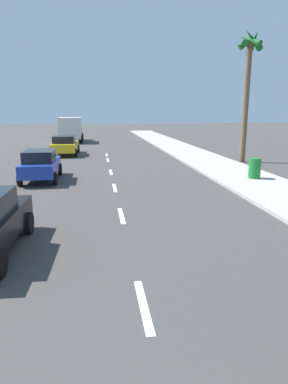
{
  "coord_description": "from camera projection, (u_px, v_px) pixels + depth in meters",
  "views": [
    {
      "loc": [
        -0.76,
        2.38,
        3.5
      ],
      "look_at": [
        0.62,
        12.2,
        1.1
      ],
      "focal_mm": 31.36,
      "sensor_mm": 36.0,
      "label": 1
    }
  ],
  "objects": [
    {
      "name": "trash_bin_far",
      "position": [
        255.0,
        168.0,
        17.11
      ],
      "size": [
        0.6,
        0.6,
        1.02
      ],
      "primitive_type": "cylinder",
      "color": "#19722D",
      "rests_on": "sidewalk_strip"
    },
    {
      "name": "lane_stripe_5",
      "position": [
        111.0,
        172.0,
        19.71
      ],
      "size": [
        0.16,
        1.8,
        0.01
      ],
      "primitive_type": "cube",
      "color": "white",
      "rests_on": "ground"
    },
    {
      "name": "lane_stripe_4",
      "position": [
        115.0,
        188.0,
        15.68
      ],
      "size": [
        0.16,
        1.8,
        0.01
      ],
      "primitive_type": "cube",
      "color": "white",
      "rests_on": "ground"
    },
    {
      "name": "lane_stripe_7",
      "position": [
        107.0,
        155.0,
        27.42
      ],
      "size": [
        0.16,
        1.8,
        0.01
      ],
      "primitive_type": "cube",
      "color": "white",
      "rests_on": "ground"
    },
    {
      "name": "lane_stripe_6",
      "position": [
        108.0,
        160.0,
        24.59
      ],
      "size": [
        0.16,
        1.8,
        0.01
      ],
      "primitive_type": "cube",
      "color": "white",
      "rests_on": "ground"
    },
    {
      "name": "parked_car_yellow",
      "position": [
        65.0,
        145.0,
        27.32
      ],
      "size": [
        2.13,
        4.54,
        1.57
      ],
      "rotation": [
        0.0,
        0.0,
        -0.01
      ],
      "color": "gold",
      "rests_on": "ground"
    },
    {
      "name": "delivery_truck",
      "position": [
        71.0,
        129.0,
        38.7
      ],
      "size": [
        2.77,
        6.28,
        2.8
      ],
      "rotation": [
        0.0,
        0.0,
        0.02
      ],
      "color": "beige",
      "rests_on": "ground"
    },
    {
      "name": "lane_stripe_2",
      "position": [
        143.0,
        305.0,
        6.2
      ],
      "size": [
        0.16,
        1.8,
        0.01
      ],
      "primitive_type": "cube",
      "color": "white",
      "rests_on": "ground"
    },
    {
      "name": "sidewalk_strip",
      "position": [
        223.0,
        168.0,
        20.73
      ],
      "size": [
        3.6,
        80.0,
        0.14
      ],
      "primitive_type": "cube",
      "color": "#B2ADA3",
      "rests_on": "ground"
    },
    {
      "name": "palm_tree_far",
      "position": [
        248.0,
        68.0,
        22.2
      ],
      "size": [
        1.85,
        1.91,
        8.69
      ],
      "color": "brown",
      "rests_on": "ground"
    },
    {
      "name": "lane_stripe_3",
      "position": [
        121.0,
        216.0,
        11.5
      ],
      "size": [
        0.16,
        1.8,
        0.01
      ],
      "primitive_type": "cube",
      "color": "white",
      "rests_on": "ground"
    },
    {
      "name": "ground_plane",
      "position": [
        112.0,
        178.0,
        17.88
      ],
      "size": [
        160.0,
        160.0,
        0.0
      ],
      "primitive_type": "plane",
      "color": "#423F3D"
    },
    {
      "name": "parked_car_blue",
      "position": [
        41.0,
        164.0,
        17.21
      ],
      "size": [
        1.85,
        3.91,
        1.57
      ],
      "rotation": [
        0.0,
        0.0,
        0.01
      ],
      "color": "#1E389E",
      "rests_on": "ground"
    }
  ]
}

